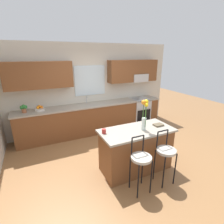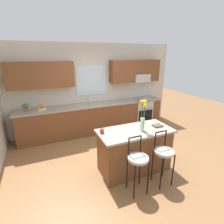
# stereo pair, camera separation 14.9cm
# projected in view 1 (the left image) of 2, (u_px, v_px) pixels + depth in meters

# --- Properties ---
(ground_plane) EXTENTS (14.00, 14.00, 0.00)m
(ground_plane) POSITION_uv_depth(u_px,v_px,m) (119.00, 159.00, 4.14)
(ground_plane) COLOR olive
(back_wall_assembly) EXTENTS (5.60, 0.50, 2.70)m
(back_wall_assembly) POSITION_uv_depth(u_px,v_px,m) (91.00, 83.00, 5.37)
(back_wall_assembly) COLOR beige
(back_wall_assembly) RESTS_ON ground
(counter_run) EXTENTS (4.56, 0.64, 0.92)m
(counter_run) POSITION_uv_depth(u_px,v_px,m) (94.00, 118.00, 5.45)
(counter_run) COLOR brown
(counter_run) RESTS_ON ground
(sink_faucet) EXTENTS (0.02, 0.13, 0.23)m
(sink_faucet) POSITION_uv_depth(u_px,v_px,m) (87.00, 99.00, 5.31)
(sink_faucet) COLOR #B7BABC
(sink_faucet) RESTS_ON counter_run
(oven_range) EXTENTS (0.60, 0.64, 0.92)m
(oven_range) POSITION_uv_depth(u_px,v_px,m) (139.00, 111.00, 6.10)
(oven_range) COLOR #B7BABC
(oven_range) RESTS_ON ground
(kitchen_island) EXTENTS (1.52, 0.73, 0.92)m
(kitchen_island) POSITION_uv_depth(u_px,v_px,m) (136.00, 149.00, 3.65)
(kitchen_island) COLOR brown
(kitchen_island) RESTS_ON ground
(bar_stool_near) EXTENTS (0.36, 0.36, 1.04)m
(bar_stool_near) POSITION_uv_depth(u_px,v_px,m) (141.00, 160.00, 2.98)
(bar_stool_near) COLOR black
(bar_stool_near) RESTS_ON ground
(bar_stool_middle) EXTENTS (0.36, 0.36, 1.04)m
(bar_stool_middle) POSITION_uv_depth(u_px,v_px,m) (166.00, 153.00, 3.21)
(bar_stool_middle) COLOR black
(bar_stool_middle) RESTS_ON ground
(flower_vase) EXTENTS (0.14, 0.17, 0.63)m
(flower_vase) POSITION_uv_depth(u_px,v_px,m) (144.00, 113.00, 3.38)
(flower_vase) COLOR silver
(flower_vase) RESTS_ON kitchen_island
(mug_ceramic) EXTENTS (0.08, 0.08, 0.09)m
(mug_ceramic) POSITION_uv_depth(u_px,v_px,m) (104.00, 131.00, 3.33)
(mug_ceramic) COLOR #A52D28
(mug_ceramic) RESTS_ON kitchen_island
(cookbook) EXTENTS (0.20, 0.15, 0.03)m
(cookbook) POSITION_uv_depth(u_px,v_px,m) (158.00, 125.00, 3.70)
(cookbook) COLOR brown
(cookbook) RESTS_ON kitchen_island
(fruit_bowl_oranges) EXTENTS (0.24, 0.24, 0.16)m
(fruit_bowl_oranges) POSITION_uv_depth(u_px,v_px,m) (40.00, 109.00, 4.67)
(fruit_bowl_oranges) COLOR silver
(fruit_bowl_oranges) RESTS_ON counter_run
(potted_plant_small) EXTENTS (0.18, 0.12, 0.22)m
(potted_plant_small) POSITION_uv_depth(u_px,v_px,m) (24.00, 108.00, 4.49)
(potted_plant_small) COLOR #9E5B3D
(potted_plant_small) RESTS_ON counter_run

